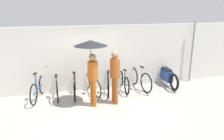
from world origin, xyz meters
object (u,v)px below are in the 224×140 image
object	(u,v)px
parked_bicycle_4	(108,82)
parked_bicycle_5	(124,81)
parked_bicycle_6	(139,79)
parked_bicycle_2	(75,86)
pedestrian_center	(115,73)
motorcycle	(166,76)
parked_bicycle_0	(38,88)
pedestrian_leading	(91,54)
parked_bicycle_3	(91,84)
parked_bicycle_1	(57,86)

from	to	relation	value
parked_bicycle_4	parked_bicycle_5	size ratio (longest dim) A/B	1.08
parked_bicycle_6	parked_bicycle_5	bearing A→B (deg)	77.79
parked_bicycle_2	parked_bicycle_4	distance (m)	1.25
pedestrian_center	motorcycle	bearing A→B (deg)	16.43
parked_bicycle_2	pedestrian_center	world-z (taller)	pedestrian_center
parked_bicycle_0	pedestrian_leading	xyz separation A→B (m)	(1.72, -0.95, 1.29)
parked_bicycle_6	motorcycle	distance (m)	1.25
parked_bicycle_0	parked_bicycle_3	world-z (taller)	parked_bicycle_0
parked_bicycle_1	parked_bicycle_2	size ratio (longest dim) A/B	1.00
parked_bicycle_4	pedestrian_center	world-z (taller)	pedestrian_center
parked_bicycle_3	parked_bicycle_2	bearing A→B (deg)	85.48
parked_bicycle_3	pedestrian_leading	xyz separation A→B (m)	(-0.15, -0.99, 1.32)
parked_bicycle_0	parked_bicycle_2	xyz separation A→B (m)	(1.25, -0.04, -0.02)
parked_bicycle_2	parked_bicycle_4	bearing A→B (deg)	-81.39
parked_bicycle_3	motorcycle	distance (m)	3.13
parked_bicycle_3	parked_bicycle_6	distance (m)	1.88
parked_bicycle_5	parked_bicycle_6	bearing A→B (deg)	-88.54
parked_bicycle_2	parked_bicycle_6	distance (m)	2.50
parked_bicycle_6	pedestrian_leading	size ratio (longest dim) A/B	0.83
parked_bicycle_1	parked_bicycle_6	distance (m)	3.13
parked_bicycle_2	parked_bicycle_3	bearing A→B (deg)	-74.94
parked_bicycle_1	parked_bicycle_5	xyz separation A→B (m)	(2.50, 0.01, -0.04)
parked_bicycle_1	parked_bicycle_4	distance (m)	1.88
parked_bicycle_0	pedestrian_leading	bearing A→B (deg)	-104.48
parked_bicycle_0	parked_bicycle_3	distance (m)	1.87
parked_bicycle_5	pedestrian_leading	xyz separation A→B (m)	(-1.40, -0.98, 1.32)
parked_bicycle_0	motorcycle	size ratio (longest dim) A/B	0.83
parked_bicycle_0	parked_bicycle_3	size ratio (longest dim) A/B	1.02
parked_bicycle_0	parked_bicycle_5	world-z (taller)	parked_bicycle_5
parked_bicycle_0	parked_bicycle_5	bearing A→B (deg)	-75.07
pedestrian_leading	pedestrian_center	distance (m)	0.98
pedestrian_leading	parked_bicycle_6	bearing A→B (deg)	16.65
parked_bicycle_0	pedestrian_leading	distance (m)	2.35
parked_bicycle_1	parked_bicycle_4	world-z (taller)	parked_bicycle_1
pedestrian_leading	parked_bicycle_2	bearing A→B (deg)	109.30
parked_bicycle_6	parked_bicycle_4	bearing A→B (deg)	81.66
parked_bicycle_6	parked_bicycle_0	bearing A→B (deg)	81.19
parked_bicycle_5	pedestrian_center	bearing A→B (deg)	153.26
parked_bicycle_0	parked_bicycle_6	distance (m)	3.75
parked_bicycle_0	motorcycle	world-z (taller)	parked_bicycle_0
pedestrian_leading	pedestrian_center	xyz separation A→B (m)	(0.73, -0.11, -0.64)
parked_bicycle_4	pedestrian_center	size ratio (longest dim) A/B	0.99
parked_bicycle_4	pedestrian_leading	xyz separation A→B (m)	(-0.78, -0.93, 1.30)
parked_bicycle_3	parked_bicycle_5	size ratio (longest dim) A/B	1.01
parked_bicycle_2	motorcycle	world-z (taller)	parked_bicycle_2
parked_bicycle_0	pedestrian_center	world-z (taller)	pedestrian_center
parked_bicycle_1	parked_bicycle_6	xyz separation A→B (m)	(3.13, -0.03, 0.01)
parked_bicycle_5	motorcycle	xyz separation A→B (m)	(1.87, 0.07, 0.03)
pedestrian_center	parked_bicycle_3	bearing A→B (deg)	109.77
pedestrian_leading	motorcycle	bearing A→B (deg)	9.53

